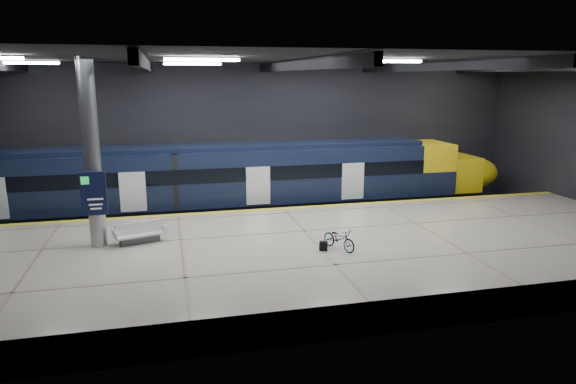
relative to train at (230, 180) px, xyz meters
name	(u,v)px	position (x,y,z in m)	size (l,w,h in m)	color
ground	(298,248)	(2.21, -5.50, -2.06)	(30.00, 30.00, 0.00)	black
room_shell	(299,116)	(2.21, -5.49, 3.66)	(30.10, 16.10, 8.05)	black
platform	(314,256)	(2.21, -8.00, -1.51)	(30.00, 11.00, 1.10)	beige
safety_strip	(284,208)	(2.21, -2.75, -0.95)	(30.00, 0.40, 0.01)	yellow
rails	(272,214)	(2.21, 0.00, -1.98)	(30.00, 1.52, 0.16)	gray
train	(230,180)	(0.00, 0.00, 0.00)	(29.40, 2.84, 3.79)	black
bench	(140,235)	(-4.32, -6.50, -0.67)	(2.01, 1.27, 0.83)	#595B60
bicycle	(339,239)	(2.84, -9.02, -0.55)	(0.54, 1.55, 0.82)	#99999E
pannier_bag	(323,246)	(2.24, -9.02, -0.78)	(0.30, 0.18, 0.35)	black
info_column	(92,157)	(-5.79, -6.52, 2.40)	(0.90, 0.78, 6.90)	#9EA0A5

